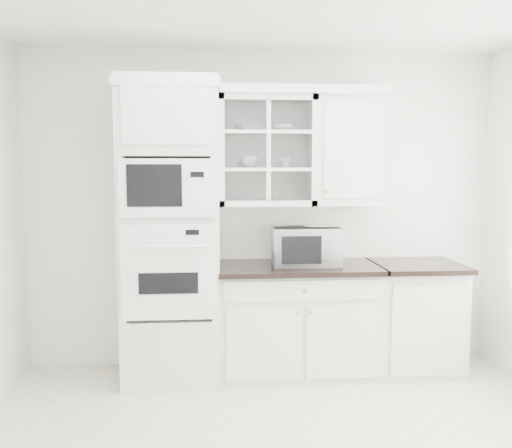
{
  "coord_description": "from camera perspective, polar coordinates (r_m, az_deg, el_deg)",
  "views": [
    {
      "loc": [
        -0.41,
        -2.91,
        1.72
      ],
      "look_at": [
        -0.1,
        1.05,
        1.3
      ],
      "focal_mm": 38.0,
      "sensor_mm": 36.0,
      "label": 1
    }
  ],
  "objects": [
    {
      "name": "upper_cabinet_solid",
      "position": [
        4.64,
        9.52,
        7.55
      ],
      "size": [
        0.55,
        0.33,
        0.9
      ],
      "primitive_type": "cube",
      "color": "silver",
      "rests_on": "room_shell"
    },
    {
      "name": "cup_b",
      "position": [
        4.55,
        3.18,
        6.42
      ],
      "size": [
        0.11,
        0.11,
        0.08
      ],
      "primitive_type": "imported",
      "rotation": [
        0.0,
        0.0,
        0.19
      ],
      "color": "white",
      "rests_on": "upper_cabinet_glass"
    },
    {
      "name": "extra_base_cabinet",
      "position": [
        4.84,
        16.33,
        -9.26
      ],
      "size": [
        0.72,
        0.67,
        0.92
      ],
      "color": "silver",
      "rests_on": "ground"
    },
    {
      "name": "base_cabinet_run",
      "position": [
        4.59,
        4.41,
        -9.89
      ],
      "size": [
        1.32,
        0.67,
        0.92
      ],
      "color": "silver",
      "rests_on": "ground"
    },
    {
      "name": "cup_a",
      "position": [
        4.52,
        -0.69,
        6.55
      ],
      "size": [
        0.17,
        0.17,
        0.1
      ],
      "primitive_type": "imported",
      "rotation": [
        0.0,
        0.0,
        -0.33
      ],
      "color": "white",
      "rests_on": "upper_cabinet_glass"
    },
    {
      "name": "bowl_a",
      "position": [
        4.51,
        -0.72,
        10.09
      ],
      "size": [
        0.28,
        0.28,
        0.06
      ],
      "primitive_type": "imported",
      "rotation": [
        0.0,
        0.0,
        0.18
      ],
      "color": "white",
      "rests_on": "upper_cabinet_glass"
    },
    {
      "name": "oven_column",
      "position": [
        4.37,
        -8.9,
        -0.87
      ],
      "size": [
        0.76,
        0.68,
        2.4
      ],
      "color": "silver",
      "rests_on": "ground"
    },
    {
      "name": "room_shell",
      "position": [
        3.37,
        2.55,
        7.04
      ],
      "size": [
        4.0,
        3.5,
        2.7
      ],
      "color": "white",
      "rests_on": "ground"
    },
    {
      "name": "countertop_microwave",
      "position": [
        4.47,
        5.25,
        -2.28
      ],
      "size": [
        0.55,
        0.47,
        0.31
      ],
      "primitive_type": "imported",
      "rotation": [
        0.0,
        0.0,
        3.11
      ],
      "color": "white",
      "rests_on": "base_cabinet_run"
    },
    {
      "name": "bowl_b",
      "position": [
        4.53,
        2.83,
        10.06
      ],
      "size": [
        0.2,
        0.2,
        0.06
      ],
      "primitive_type": "imported",
      "rotation": [
        0.0,
        0.0,
        0.1
      ],
      "color": "white",
      "rests_on": "upper_cabinet_glass"
    },
    {
      "name": "upper_cabinet_glass",
      "position": [
        4.52,
        1.12,
        7.67
      ],
      "size": [
        0.8,
        0.33,
        0.9
      ],
      "color": "silver",
      "rests_on": "room_shell"
    },
    {
      "name": "crown_molding",
      "position": [
        4.53,
        -0.2,
        13.83
      ],
      "size": [
        2.14,
        0.38,
        0.07
      ],
      "primitive_type": "cube",
      "color": "white",
      "rests_on": "room_shell"
    }
  ]
}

